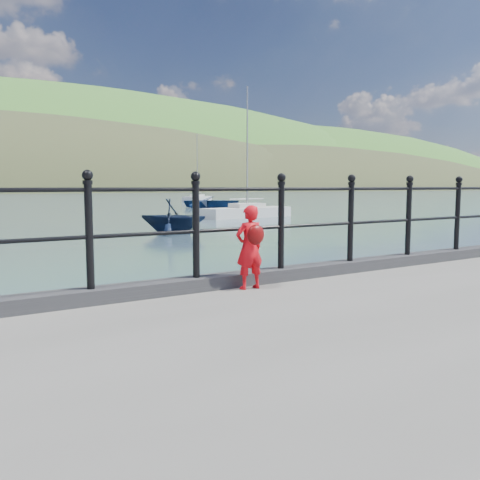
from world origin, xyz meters
TOP-DOWN VIEW (x-y plane):
  - ground at (0.00, 0.00)m, footprint 600.00×600.00m
  - kerb at (0.00, -0.15)m, footprint 60.00×0.30m
  - railing at (0.00, -0.15)m, footprint 18.11×0.11m
  - far_shore at (38.34, 239.41)m, footprint 830.00×200.00m
  - child at (-0.04, -0.41)m, footprint 0.35×0.30m
  - launch_blue at (22.33, 40.23)m, footprint 6.94×6.73m
  - launch_navy at (6.69, 16.12)m, footprint 4.05×4.05m
  - sailboat_far at (31.11, 60.15)m, footprint 6.51×5.93m
  - sailboat_near at (16.22, 24.39)m, footprint 6.88×2.58m

SIDE VIEW (x-z plane):
  - far_shore at x=38.34m, z-range -100.57..55.43m
  - ground at x=0.00m, z-range 0.00..0.00m
  - sailboat_near at x=16.22m, z-range -4.25..4.93m
  - sailboat_far at x=31.11m, z-range -4.57..5.26m
  - launch_blue at x=22.33m, z-range 0.00..1.17m
  - launch_navy at x=6.69m, z-range 0.00..1.62m
  - kerb at x=0.00m, z-range 1.00..1.15m
  - child at x=-0.04m, z-range 1.01..1.98m
  - railing at x=0.00m, z-range 1.23..2.42m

